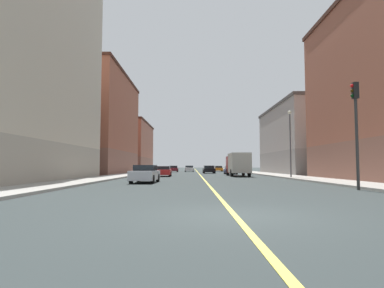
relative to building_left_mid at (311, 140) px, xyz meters
The scene contains 17 objects.
ground_plane 45.09m from the building_left_mid, 112.65° to the right, with size 400.00×400.00×0.00m, color #2D3535.
sidewalk_left 11.82m from the building_left_mid, 133.64° to the left, with size 3.42×168.00×0.15m, color #9E9B93.
sidewalk_right 28.72m from the building_left_mid, 164.23° to the left, with size 3.42×168.00×0.15m, color #9E9B93.
lane_center_stripe 19.61m from the building_left_mid, 156.02° to the left, with size 0.16×154.00×0.01m, color #E5D14C.
building_left_mid is the anchor object (origin of this frame).
building_right_midblock 34.62m from the building_left_mid, behind, with size 11.52×22.32×15.82m.
building_right_distant 43.33m from the building_left_mid, 142.77° to the left, with size 11.52×20.96×11.45m.
traffic_light_left_near 33.94m from the building_left_mid, 106.17° to the right, with size 0.40×0.32×5.86m.
street_lamp_left_near 19.52m from the building_left_mid, 115.61° to the right, with size 0.36×0.36×6.74m.
car_blue 13.43m from the building_left_mid, behind, with size 1.79×3.94×1.22m.
car_orange 25.79m from the building_left_mid, 119.43° to the left, with size 1.82×4.04×1.23m.
car_silver 33.67m from the building_left_mid, 131.23° to the right, with size 1.93×4.31×1.36m.
car_white 27.37m from the building_left_mid, 134.63° to the left, with size 1.92×4.01×1.29m.
car_red 24.81m from the building_left_mid, 153.62° to the right, with size 1.90×4.54×1.23m.
car_black 16.88m from the building_left_mid, 162.94° to the left, with size 2.03×4.41×1.30m.
car_maroon 27.78m from the building_left_mid, 143.97° to the left, with size 1.84×3.93×1.28m.
box_truck 16.53m from the building_left_mid, 141.79° to the right, with size 2.35×7.01×2.80m.
Camera 1 is at (-1.12, -8.54, 1.31)m, focal length 30.01 mm.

